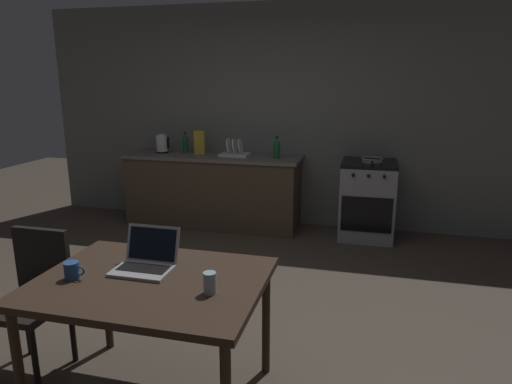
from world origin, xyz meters
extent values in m
plane|color=#473D33|center=(0.00, 0.00, 0.00)|extent=(12.00, 12.00, 0.00)
cube|color=slate|center=(0.30, 2.61, 1.33)|extent=(6.40, 0.10, 2.65)
cube|color=#4C3D2D|center=(-0.63, 2.26, 0.42)|extent=(2.10, 0.60, 0.84)
cube|color=#66605B|center=(-0.63, 2.26, 0.86)|extent=(2.16, 0.64, 0.04)
cube|color=gray|center=(1.23, 2.26, 0.42)|extent=(0.60, 0.60, 0.84)
cube|color=black|center=(1.23, 2.26, 0.86)|extent=(0.60, 0.60, 0.04)
cube|color=black|center=(1.23, 1.95, 0.35)|extent=(0.54, 0.01, 0.39)
cylinder|color=black|center=(1.07, 1.94, 0.78)|extent=(0.04, 0.02, 0.04)
cylinder|color=black|center=(1.23, 1.94, 0.78)|extent=(0.04, 0.02, 0.04)
cylinder|color=black|center=(1.39, 1.94, 0.78)|extent=(0.04, 0.02, 0.04)
cube|color=#332319|center=(0.12, -0.86, 0.72)|extent=(1.21, 0.91, 0.04)
cylinder|color=#332319|center=(-0.42, -1.26, 0.35)|extent=(0.05, 0.05, 0.70)
cylinder|color=#332319|center=(-0.42, -0.47, 0.35)|extent=(0.05, 0.05, 0.70)
cylinder|color=#332319|center=(0.67, -0.47, 0.35)|extent=(0.05, 0.05, 0.70)
cube|color=black|center=(-0.73, -0.84, 0.45)|extent=(0.40, 0.40, 0.04)
cube|color=black|center=(-0.73, -0.66, 0.68)|extent=(0.38, 0.04, 0.42)
cylinder|color=black|center=(-0.56, -1.01, 0.21)|extent=(0.04, 0.04, 0.43)
cylinder|color=black|center=(-0.90, -0.67, 0.21)|extent=(0.04, 0.04, 0.43)
cylinder|color=black|center=(-0.56, -0.67, 0.21)|extent=(0.04, 0.04, 0.43)
cube|color=#99999E|center=(0.04, -0.80, 0.75)|extent=(0.32, 0.22, 0.02)
cube|color=black|center=(0.04, -0.78, 0.76)|extent=(0.28, 0.12, 0.00)
cube|color=#99999E|center=(0.04, -0.66, 0.86)|extent=(0.32, 0.07, 0.20)
cube|color=black|center=(0.04, -0.66, 0.86)|extent=(0.29, 0.06, 0.18)
cylinder|color=black|center=(-1.29, 2.26, 0.89)|extent=(0.15, 0.15, 0.02)
cylinder|color=silver|center=(-1.29, 2.26, 1.00)|extent=(0.14, 0.14, 0.20)
cylinder|color=silver|center=(-1.29, 2.26, 1.11)|extent=(0.09, 0.09, 0.02)
cube|color=black|center=(-1.20, 2.26, 1.01)|extent=(0.02, 0.02, 0.14)
cylinder|color=#19592D|center=(0.18, 2.21, 0.97)|extent=(0.08, 0.08, 0.17)
cone|color=#19592D|center=(0.18, 2.21, 1.09)|extent=(0.08, 0.08, 0.06)
cylinder|color=black|center=(0.18, 2.21, 1.13)|extent=(0.03, 0.03, 0.02)
cylinder|color=gray|center=(1.26, 2.24, 0.89)|extent=(0.23, 0.23, 0.01)
torus|color=gray|center=(1.26, 2.24, 0.92)|extent=(0.24, 0.24, 0.02)
cylinder|color=black|center=(1.26, 2.04, 0.90)|extent=(0.02, 0.18, 0.02)
cylinder|color=#264C8C|center=(-0.28, -0.97, 0.79)|extent=(0.08, 0.08, 0.09)
torus|color=#264C8C|center=(-0.23, -0.97, 0.80)|extent=(0.05, 0.01, 0.05)
cylinder|color=#99B7C6|center=(0.49, -0.95, 0.80)|extent=(0.07, 0.07, 0.11)
cube|color=gold|center=(-0.80, 2.28, 1.02)|extent=(0.13, 0.05, 0.28)
cube|color=silver|center=(-0.34, 2.26, 0.90)|extent=(0.34, 0.26, 0.03)
cylinder|color=white|center=(-0.41, 2.26, 1.00)|extent=(0.04, 0.18, 0.18)
cylinder|color=white|center=(-0.34, 2.26, 1.00)|extent=(0.04, 0.18, 0.18)
cylinder|color=white|center=(-0.27, 2.26, 1.00)|extent=(0.04, 0.18, 0.18)
cylinder|color=#19592D|center=(-1.01, 2.34, 0.97)|extent=(0.07, 0.07, 0.18)
cone|color=#19592D|center=(-1.01, 2.34, 1.09)|extent=(0.07, 0.07, 0.06)
cylinder|color=black|center=(-1.01, 2.34, 1.13)|extent=(0.03, 0.03, 0.02)
camera|label=1|loc=(1.23, -2.91, 1.79)|focal=31.97mm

